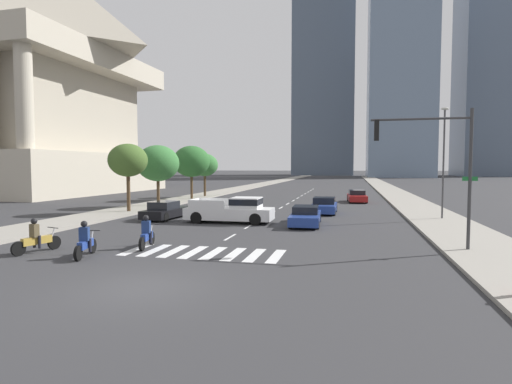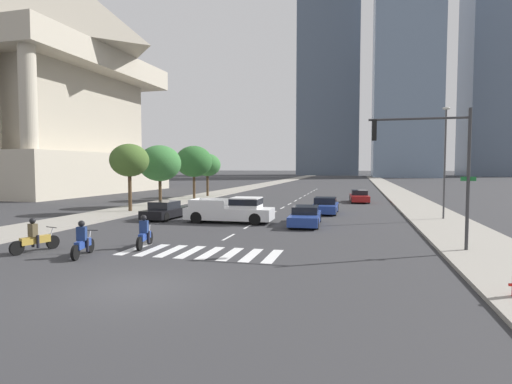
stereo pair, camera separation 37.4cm
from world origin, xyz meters
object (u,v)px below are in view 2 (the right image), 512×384
Objects in this scene: motorcycle_trailing at (35,239)px; motorcycle_third at (83,242)px; sedan_red_2 at (359,197)px; street_tree_nearest at (129,161)px; sedan_blue_0 at (305,216)px; street_lamp_east at (445,154)px; street_tree_third at (194,162)px; street_tree_second at (160,163)px; sedan_black_3 at (166,211)px; pickup_truck at (234,210)px; street_tree_fourth at (207,165)px; sedan_blue_1 at (325,206)px; traffic_signal_near at (431,154)px; motorcycle_lead at (145,235)px.

motorcycle_trailing is 2.58m from motorcycle_third.
street_tree_nearest is (-17.78, -14.49, 3.58)m from sedan_red_2.
street_lamp_east is (8.85, 4.29, 3.95)m from sedan_blue_0.
motorcycle_trailing is 28.56m from street_tree_third.
sedan_black_3 is at bearing -60.92° from street_tree_second.
motorcycle_trailing is 1.06× the size of motorcycle_third.
motorcycle_trailing is at bearing -117.43° from pickup_truck.
street_lamp_east is at bearing -60.50° from motorcycle_third.
pickup_truck reaches higher than sedan_blue_0.
street_tree_fourth is (-9.70, 21.21, 3.06)m from pickup_truck.
pickup_truck is 19.85m from street_tree_third.
motorcycle_third is 0.35× the size of street_tree_third.
motorcycle_third is 0.27× the size of street_lamp_east.
sedan_red_2 is 0.59× the size of street_lamp_east.
street_tree_third is (-23.26, 12.68, -0.25)m from street_lamp_east.
sedan_blue_1 is 18.56m from street_tree_third.
street_tree_third reaches higher than sedan_black_3.
sedan_blue_1 reaches higher than sedan_black_3.
motorcycle_third is at bearing 17.61° from traffic_signal_near.
sedan_red_2 is 0.75× the size of street_tree_third.
motorcycle_lead reaches higher than sedan_red_2.
motorcycle_lead is 2.77m from motorcycle_third.
sedan_blue_0 is 1.10× the size of sedan_red_2.
sedan_black_3 is at bearing 14.17° from motorcycle_trailing.
street_lamp_east is (16.55, 15.62, 3.92)m from motorcycle_third.
motorcycle_third is (-1.49, -2.33, -0.00)m from motorcycle_lead.
street_tree_second is (-4.15, 19.87, 3.39)m from motorcycle_trailing.
traffic_signal_near is (16.42, 4.11, 3.63)m from motorcycle_trailing.
street_tree_third is at bearing 90.00° from street_tree_second.
traffic_signal_near is at bearing -60.20° from motorcycle_trailing.
street_tree_fourth is (-20.57, 28.13, -0.34)m from traffic_signal_near.
motorcycle_lead is 0.36× the size of pickup_truck.
street_tree_third reaches higher than motorcycle_lead.
sedan_black_3 is at bearing -74.54° from street_tree_third.
sedan_black_3 is at bearing -3.38° from motorcycle_third.
motorcycle_third is 13.69m from sedan_blue_0.
motorcycle_third is 0.43× the size of sedan_blue_0.
sedan_blue_0 is (10.26, 11.04, -0.03)m from motorcycle_trailing.
motorcycle_third is at bearing -80.65° from motorcycle_trailing.
street_lamp_east is at bearing 16.84° from pickup_truck.
motorcycle_lead is 1.01× the size of motorcycle_third.
street_lamp_east is 1.41× the size of street_tree_nearest.
sedan_black_3 is (-13.31, -17.36, -0.00)m from sedan_red_2.
street_lamp_east is 1.29× the size of street_tree_third.
motorcycle_lead is 0.39× the size of street_tree_nearest.
street_tree_nearest reaches higher than sedan_black_3.
motorcycle_third reaches higher than sedan_red_2.
sedan_black_3 is 19.51m from street_lamp_east.
motorcycle_trailing is at bearing -141.26° from street_lamp_east.
motorcycle_trailing is (-4.06, -2.05, -0.00)m from motorcycle_lead.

